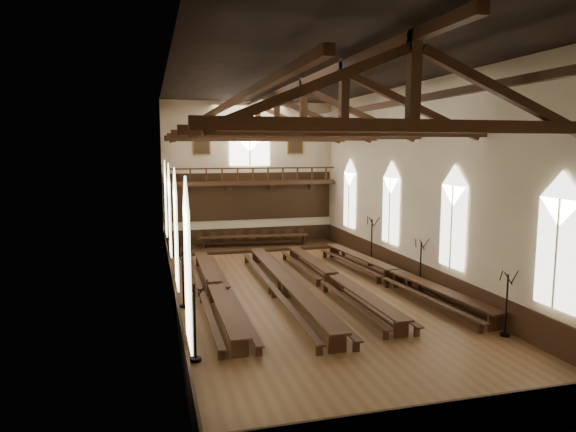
{
  "coord_description": "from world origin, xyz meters",
  "views": [
    {
      "loc": [
        -6.78,
        -22.47,
        6.82
      ],
      "look_at": [
        -0.32,
        1.5,
        3.52
      ],
      "focal_mm": 32.0,
      "sensor_mm": 36.0,
      "label": 1
    }
  ],
  "objects_px": {
    "refectory_row_c": "(334,278)",
    "candelabrum_left_mid": "(183,289)",
    "refectory_row_b": "(286,283)",
    "high_table": "(254,237)",
    "candelabrum_right_mid": "(420,275)",
    "candelabrum_right_far": "(371,251)",
    "refectory_row_a": "(215,287)",
    "candelabrum_right_near": "(506,316)",
    "dais": "(254,247)",
    "candelabrum_left_far": "(177,263)",
    "candelabrum_left_near": "(195,337)",
    "refectory_row_d": "(394,274)"
  },
  "relations": [
    {
      "from": "refectory_row_c",
      "to": "refectory_row_d",
      "type": "xyz_separation_m",
      "value": [
        3.14,
        -0.13,
        0.03
      ]
    },
    {
      "from": "candelabrum_right_far",
      "to": "high_table",
      "type": "bearing_deg",
      "value": 129.25
    },
    {
      "from": "refectory_row_a",
      "to": "candelabrum_right_mid",
      "type": "relative_size",
      "value": 5.65
    },
    {
      "from": "candelabrum_left_mid",
      "to": "candelabrum_right_near",
      "type": "distance_m",
      "value": 12.9
    },
    {
      "from": "refectory_row_c",
      "to": "candelabrum_right_mid",
      "type": "xyz_separation_m",
      "value": [
        3.82,
        -1.51,
        0.23
      ]
    },
    {
      "from": "candelabrum_left_near",
      "to": "candelabrum_right_mid",
      "type": "distance_m",
      "value": 12.36
    },
    {
      "from": "refectory_row_a",
      "to": "candelabrum_left_mid",
      "type": "height_order",
      "value": "candelabrum_left_mid"
    },
    {
      "from": "refectory_row_c",
      "to": "candelabrum_right_near",
      "type": "relative_size",
      "value": 5.86
    },
    {
      "from": "candelabrum_right_mid",
      "to": "candelabrum_right_far",
      "type": "bearing_deg",
      "value": 90.0
    },
    {
      "from": "candelabrum_right_near",
      "to": "refectory_row_d",
      "type": "bearing_deg",
      "value": 95.17
    },
    {
      "from": "refectory_row_c",
      "to": "refectory_row_a",
      "type": "bearing_deg",
      "value": -177.94
    },
    {
      "from": "candelabrum_left_near",
      "to": "candelabrum_left_mid",
      "type": "distance_m",
      "value": 5.88
    },
    {
      "from": "refectory_row_b",
      "to": "refectory_row_a",
      "type": "bearing_deg",
      "value": 175.15
    },
    {
      "from": "dais",
      "to": "candelabrum_left_mid",
      "type": "relative_size",
      "value": 4.39
    },
    {
      "from": "refectory_row_d",
      "to": "candelabrum_right_far",
      "type": "height_order",
      "value": "candelabrum_right_far"
    },
    {
      "from": "candelabrum_left_near",
      "to": "candelabrum_left_far",
      "type": "bearing_deg",
      "value": 90.0
    },
    {
      "from": "candelabrum_right_mid",
      "to": "candelabrum_left_near",
      "type": "bearing_deg",
      "value": -153.9
    },
    {
      "from": "candelabrum_right_mid",
      "to": "candelabrum_right_far",
      "type": "distance_m",
      "value": 5.61
    },
    {
      "from": "candelabrum_left_near",
      "to": "candelabrum_right_mid",
      "type": "bearing_deg",
      "value": 26.1
    },
    {
      "from": "refectory_row_a",
      "to": "dais",
      "type": "bearing_deg",
      "value": 69.97
    },
    {
      "from": "candelabrum_right_near",
      "to": "dais",
      "type": "bearing_deg",
      "value": 106.72
    },
    {
      "from": "candelabrum_right_near",
      "to": "candelabrum_right_far",
      "type": "xyz_separation_m",
      "value": [
        0.0,
        11.75,
        0.14
      ]
    },
    {
      "from": "dais",
      "to": "candelabrum_right_near",
      "type": "height_order",
      "value": "candelabrum_right_near"
    },
    {
      "from": "refectory_row_d",
      "to": "high_table",
      "type": "bearing_deg",
      "value": 113.91
    },
    {
      "from": "refectory_row_c",
      "to": "high_table",
      "type": "height_order",
      "value": "high_table"
    },
    {
      "from": "refectory_row_b",
      "to": "high_table",
      "type": "xyz_separation_m",
      "value": [
        0.77,
        11.41,
        0.2
      ]
    },
    {
      "from": "refectory_row_c",
      "to": "refectory_row_d",
      "type": "bearing_deg",
      "value": -2.4
    },
    {
      "from": "refectory_row_d",
      "to": "candelabrum_right_near",
      "type": "distance_m",
      "value": 7.56
    },
    {
      "from": "candelabrum_left_far",
      "to": "candelabrum_right_mid",
      "type": "xyz_separation_m",
      "value": [
        11.1,
        -6.03,
        0.04
      ]
    },
    {
      "from": "high_table",
      "to": "candelabrum_left_far",
      "type": "xyz_separation_m",
      "value": [
        -5.52,
        -6.4,
        -0.05
      ]
    },
    {
      "from": "candelabrum_right_mid",
      "to": "refectory_row_b",
      "type": "bearing_deg",
      "value": 170.84
    },
    {
      "from": "refectory_row_d",
      "to": "candelabrum_left_far",
      "type": "height_order",
      "value": "candelabrum_left_far"
    },
    {
      "from": "candelabrum_left_near",
      "to": "candelabrum_right_near",
      "type": "height_order",
      "value": "candelabrum_left_near"
    },
    {
      "from": "candelabrum_right_near",
      "to": "refectory_row_c",
      "type": "bearing_deg",
      "value": 116.54
    },
    {
      "from": "refectory_row_c",
      "to": "candelabrum_left_mid",
      "type": "xyz_separation_m",
      "value": [
        -7.28,
        -1.08,
        0.25
      ]
    },
    {
      "from": "dais",
      "to": "candelabrum_right_far",
      "type": "xyz_separation_m",
      "value": [
        5.58,
        -6.83,
        0.78
      ]
    },
    {
      "from": "dais",
      "to": "candelabrum_right_mid",
      "type": "bearing_deg",
      "value": -65.83
    },
    {
      "from": "high_table",
      "to": "candelabrum_left_far",
      "type": "bearing_deg",
      "value": -130.78
    },
    {
      "from": "candelabrum_left_near",
      "to": "candelabrum_right_near",
      "type": "bearing_deg",
      "value": -3.64
    },
    {
      "from": "refectory_row_b",
      "to": "refectory_row_d",
      "type": "relative_size",
      "value": 1.0
    },
    {
      "from": "candelabrum_left_mid",
      "to": "candelabrum_left_far",
      "type": "bearing_deg",
      "value": 90.0
    },
    {
      "from": "refectory_row_b",
      "to": "candelabrum_left_far",
      "type": "height_order",
      "value": "candelabrum_left_far"
    },
    {
      "from": "refectory_row_c",
      "to": "candelabrum_left_near",
      "type": "xyz_separation_m",
      "value": [
        -7.28,
        -6.95,
        0.28
      ]
    },
    {
      "from": "refectory_row_c",
      "to": "candelabrum_left_far",
      "type": "relative_size",
      "value": 5.93
    },
    {
      "from": "refectory_row_c",
      "to": "refectory_row_d",
      "type": "relative_size",
      "value": 0.97
    },
    {
      "from": "refectory_row_b",
      "to": "refectory_row_c",
      "type": "xyz_separation_m",
      "value": [
        2.53,
        0.49,
        -0.04
      ]
    },
    {
      "from": "candelabrum_left_mid",
      "to": "refectory_row_c",
      "type": "bearing_deg",
      "value": 8.41
    },
    {
      "from": "refectory_row_a",
      "to": "candelabrum_right_mid",
      "type": "xyz_separation_m",
      "value": [
        9.64,
        -1.3,
        0.23
      ]
    },
    {
      "from": "refectory_row_a",
      "to": "candelabrum_left_far",
      "type": "height_order",
      "value": "candelabrum_left_far"
    },
    {
      "from": "refectory_row_b",
      "to": "candelabrum_right_mid",
      "type": "distance_m",
      "value": 6.44
    }
  ]
}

